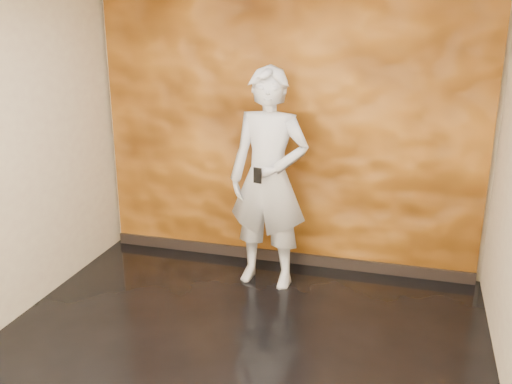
% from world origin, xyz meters
% --- Properties ---
extents(room, '(4.02, 4.02, 2.81)m').
position_xyz_m(room, '(0.00, 0.00, 1.40)').
color(room, black).
rests_on(room, ground).
extents(feature_wall, '(3.90, 0.06, 2.75)m').
position_xyz_m(feature_wall, '(0.00, 1.96, 1.38)').
color(feature_wall, orange).
rests_on(feature_wall, ground).
extents(baseboard, '(3.90, 0.04, 0.12)m').
position_xyz_m(baseboard, '(0.00, 1.92, 0.06)').
color(baseboard, black).
rests_on(baseboard, ground).
extents(man, '(0.81, 0.57, 2.12)m').
position_xyz_m(man, '(-0.05, 1.44, 1.06)').
color(man, '#989CA7').
rests_on(man, ground).
extents(phone, '(0.08, 0.03, 0.14)m').
position_xyz_m(phone, '(-0.08, 1.14, 1.18)').
color(phone, black).
rests_on(phone, man).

